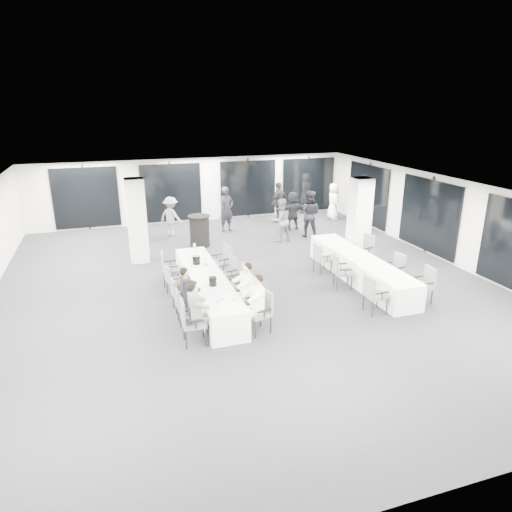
{
  "coord_description": "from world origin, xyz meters",
  "views": [
    {
      "loc": [
        -3.61,
        -11.87,
        5.14
      ],
      "look_at": [
        0.21,
        -0.2,
        0.95
      ],
      "focal_mm": 32.0,
      "sensor_mm": 36.0,
      "label": 1
    }
  ],
  "objects_px": {
    "standing_guest_h": "(309,211)",
    "cocktail_table": "(200,231)",
    "chair_main_left_near": "(190,319)",
    "ice_bucket_far": "(196,260)",
    "chair_side_right_mid": "(396,267)",
    "chair_side_left_near": "(373,292)",
    "chair_main_left_fourth": "(172,279)",
    "chair_side_right_near": "(425,282)",
    "chair_main_right_fourth": "(230,270)",
    "standing_guest_e": "(333,199)",
    "chair_main_left_far": "(168,267)",
    "standing_guest_g": "(141,219)",
    "standing_guest_d": "(279,200)",
    "chair_side_right_far": "(365,248)",
    "chair_main_left_second": "(183,304)",
    "chair_main_right_mid": "(240,281)",
    "chair_side_left_mid": "(340,269)",
    "chair_main_right_near": "(261,309)",
    "banquet_table_main": "(207,288)",
    "banquet_table_side": "(360,269)",
    "chair_side_left_far": "(321,257)",
    "standing_guest_b": "(281,217)",
    "chair_main_left_mid": "(178,293)",
    "chair_main_right_second": "(251,295)",
    "standing_guest_a": "(227,206)",
    "standing_guest_f": "(293,208)",
    "chair_main_right_far": "(223,259)",
    "standing_guest_c": "(171,214)"
  },
  "relations": [
    {
      "from": "chair_main_left_fourth",
      "to": "chair_side_right_near",
      "type": "distance_m",
      "value": 6.82
    },
    {
      "from": "chair_main_left_far",
      "to": "chair_main_right_mid",
      "type": "xyz_separation_m",
      "value": [
        1.68,
        -1.82,
        0.03
      ]
    },
    {
      "from": "banquet_table_main",
      "to": "chair_main_left_mid",
      "type": "height_order",
      "value": "chair_main_left_mid"
    },
    {
      "from": "cocktail_table",
      "to": "chair_main_right_mid",
      "type": "bearing_deg",
      "value": -89.61
    },
    {
      "from": "chair_side_right_far",
      "to": "chair_main_left_far",
      "type": "bearing_deg",
      "value": 73.37
    },
    {
      "from": "chair_main_right_far",
      "to": "ice_bucket_far",
      "type": "relative_size",
      "value": 4.16
    },
    {
      "from": "chair_main_right_mid",
      "to": "banquet_table_side",
      "type": "bearing_deg",
      "value": -90.82
    },
    {
      "from": "chair_side_left_mid",
      "to": "chair_main_right_fourth",
      "type": "bearing_deg",
      "value": -94.35
    },
    {
      "from": "chair_main_left_near",
      "to": "ice_bucket_far",
      "type": "bearing_deg",
      "value": 169.14
    },
    {
      "from": "standing_guest_d",
      "to": "chair_main_left_near",
      "type": "bearing_deg",
      "value": 23.82
    },
    {
      "from": "chair_side_right_near",
      "to": "banquet_table_main",
      "type": "bearing_deg",
      "value": 74.85
    },
    {
      "from": "standing_guest_g",
      "to": "standing_guest_h",
      "type": "height_order",
      "value": "standing_guest_h"
    },
    {
      "from": "chair_side_right_near",
      "to": "chair_main_left_fourth",
      "type": "bearing_deg",
      "value": 71.43
    },
    {
      "from": "chair_main_left_far",
      "to": "chair_main_right_far",
      "type": "bearing_deg",
      "value": 98.32
    },
    {
      "from": "cocktail_table",
      "to": "chair_main_left_near",
      "type": "xyz_separation_m",
      "value": [
        -1.65,
        -7.08,
        0.01
      ]
    },
    {
      "from": "standing_guest_d",
      "to": "chair_side_right_far",
      "type": "bearing_deg",
      "value": 60.74
    },
    {
      "from": "banquet_table_main",
      "to": "chair_main_right_fourth",
      "type": "bearing_deg",
      "value": 40.77
    },
    {
      "from": "chair_side_right_near",
      "to": "standing_guest_b",
      "type": "relative_size",
      "value": 0.52
    },
    {
      "from": "chair_side_right_far",
      "to": "standing_guest_f",
      "type": "distance_m",
      "value": 4.88
    },
    {
      "from": "chair_main_right_fourth",
      "to": "standing_guest_e",
      "type": "distance_m",
      "value": 9.18
    },
    {
      "from": "chair_main_right_second",
      "to": "standing_guest_a",
      "type": "xyz_separation_m",
      "value": [
        1.44,
        7.84,
        0.48
      ]
    },
    {
      "from": "chair_side_right_far",
      "to": "standing_guest_b",
      "type": "height_order",
      "value": "standing_guest_b"
    },
    {
      "from": "chair_main_right_mid",
      "to": "chair_side_right_far",
      "type": "relative_size",
      "value": 1.0
    },
    {
      "from": "chair_main_left_mid",
      "to": "chair_main_right_far",
      "type": "height_order",
      "value": "chair_main_right_far"
    },
    {
      "from": "chair_side_left_far",
      "to": "chair_main_left_mid",
      "type": "bearing_deg",
      "value": -80.6
    },
    {
      "from": "standing_guest_g",
      "to": "chair_main_left_fourth",
      "type": "bearing_deg",
      "value": -56.92
    },
    {
      "from": "banquet_table_side",
      "to": "standing_guest_a",
      "type": "distance_m",
      "value": 7.0
    },
    {
      "from": "chair_side_left_far",
      "to": "chair_side_left_near",
      "type": "bearing_deg",
      "value": -6.86
    },
    {
      "from": "chair_main_left_near",
      "to": "standing_guest_g",
      "type": "distance_m",
      "value": 8.53
    },
    {
      "from": "standing_guest_h",
      "to": "chair_main_left_second",
      "type": "bearing_deg",
      "value": 79.94
    },
    {
      "from": "chair_main_right_second",
      "to": "chair_side_left_far",
      "type": "relative_size",
      "value": 1.07
    },
    {
      "from": "banquet_table_main",
      "to": "standing_guest_a",
      "type": "relative_size",
      "value": 2.39
    },
    {
      "from": "chair_main_right_fourth",
      "to": "standing_guest_e",
      "type": "xyz_separation_m",
      "value": [
        6.57,
        6.4,
        0.4
      ]
    },
    {
      "from": "standing_guest_h",
      "to": "standing_guest_g",
      "type": "bearing_deg",
      "value": 21.38
    },
    {
      "from": "standing_guest_c",
      "to": "standing_guest_g",
      "type": "distance_m",
      "value": 1.21
    },
    {
      "from": "chair_side_left_mid",
      "to": "chair_main_right_near",
      "type": "bearing_deg",
      "value": -45.39
    },
    {
      "from": "chair_side_left_mid",
      "to": "chair_side_right_near",
      "type": "xyz_separation_m",
      "value": [
        1.67,
        -1.58,
        -0.0
      ]
    },
    {
      "from": "chair_main_left_far",
      "to": "chair_side_right_near",
      "type": "height_order",
      "value": "chair_main_left_far"
    },
    {
      "from": "cocktail_table",
      "to": "chair_main_right_near",
      "type": "height_order",
      "value": "cocktail_table"
    },
    {
      "from": "chair_side_right_mid",
      "to": "chair_side_left_near",
      "type": "bearing_deg",
      "value": 120.68
    },
    {
      "from": "chair_side_right_mid",
      "to": "standing_guest_a",
      "type": "relative_size",
      "value": 0.45
    },
    {
      "from": "standing_guest_h",
      "to": "standing_guest_f",
      "type": "bearing_deg",
      "value": -45.39
    },
    {
      "from": "chair_side_right_far",
      "to": "chair_main_right_far",
      "type": "bearing_deg",
      "value": 71.7
    },
    {
      "from": "chair_main_right_near",
      "to": "chair_side_left_far",
      "type": "bearing_deg",
      "value": -59.24
    },
    {
      "from": "chair_side_left_far",
      "to": "banquet_table_main",
      "type": "bearing_deg",
      "value": -81.92
    },
    {
      "from": "banquet_table_main",
      "to": "chair_side_left_far",
      "type": "height_order",
      "value": "chair_side_left_far"
    },
    {
      "from": "chair_main_left_far",
      "to": "chair_side_left_near",
      "type": "height_order",
      "value": "chair_main_left_far"
    },
    {
      "from": "standing_guest_c",
      "to": "standing_guest_h",
      "type": "xyz_separation_m",
      "value": [
        5.16,
        -1.79,
        0.15
      ]
    },
    {
      "from": "standing_guest_h",
      "to": "cocktail_table",
      "type": "bearing_deg",
      "value": 33.62
    },
    {
      "from": "chair_main_right_fourth",
      "to": "standing_guest_h",
      "type": "bearing_deg",
      "value": -61.05
    }
  ]
}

